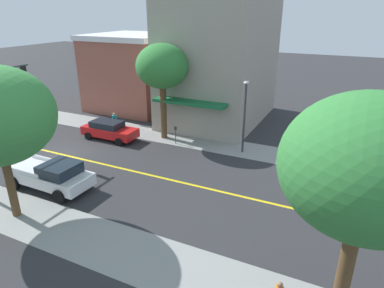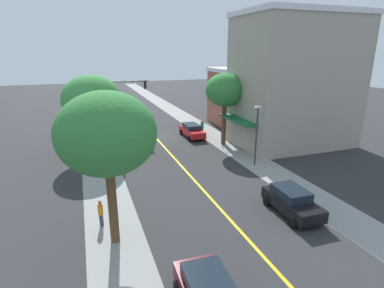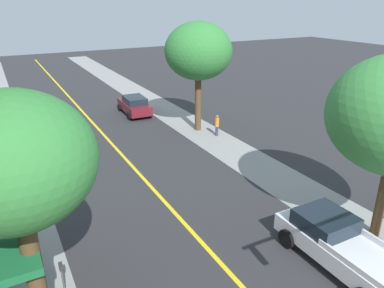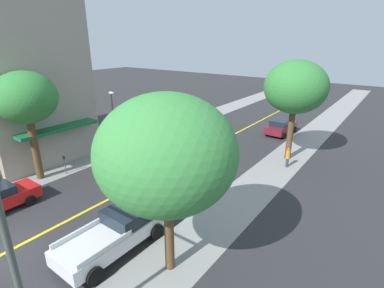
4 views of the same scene
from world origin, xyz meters
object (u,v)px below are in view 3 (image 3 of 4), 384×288
(street_lamp, at_px, (15,155))
(pedestrian_orange_shirt, at_px, (217,125))
(street_tree_right_corner, at_px, (13,163))
(street_tree_left_near, at_px, (198,52))
(black_sedan_left_curb, at_px, (50,140))
(maroon_sedan_right_curb, at_px, (134,105))
(parking_meter, at_px, (62,275))
(white_pickup_truck, at_px, (339,244))

(street_lamp, xyz_separation_m, pedestrian_orange_shirt, (13.68, 5.66, -2.56))
(street_tree_right_corner, bearing_deg, pedestrian_orange_shirt, 42.17)
(street_tree_right_corner, distance_m, street_lamp, 7.29)
(street_tree_left_near, xyz_separation_m, street_lamp, (-13.10, -7.50, -2.57))
(street_lamp, bearing_deg, street_tree_right_corner, -91.21)
(street_tree_left_near, relative_size, black_sedan_left_curb, 1.88)
(black_sedan_left_curb, bearing_deg, pedestrian_orange_shirt, -101.31)
(street_lamp, relative_size, maroon_sedan_right_curb, 1.20)
(street_tree_right_corner, bearing_deg, black_sedan_left_curb, 80.80)
(street_tree_right_corner, bearing_deg, parking_meter, 62.06)
(parking_meter, height_order, maroon_sedan_right_curb, maroon_sedan_right_curb)
(parking_meter, relative_size, maroon_sedan_right_curb, 0.32)
(street_lamp, bearing_deg, parking_meter, -83.04)
(street_lamp, xyz_separation_m, white_pickup_truck, (10.26, -8.56, -2.53))
(white_pickup_truck, bearing_deg, street_lamp, 50.73)
(street_tree_left_near, bearing_deg, white_pickup_truck, -100.03)
(street_lamp, relative_size, pedestrian_orange_shirt, 3.35)
(parking_meter, distance_m, street_lamp, 5.94)
(street_lamp, height_order, pedestrian_orange_shirt, street_lamp)
(street_tree_left_near, height_order, black_sedan_left_curb, street_tree_left_near)
(pedestrian_orange_shirt, bearing_deg, street_lamp, -122.03)
(street_tree_left_near, height_order, street_tree_right_corner, street_tree_left_near)
(street_tree_left_near, height_order, maroon_sedan_right_curb, street_tree_left_near)
(parking_meter, xyz_separation_m, maroon_sedan_right_curb, (9.54, 19.10, -0.10))
(street_tree_right_corner, height_order, black_sedan_left_curb, street_tree_right_corner)
(street_tree_right_corner, xyz_separation_m, pedestrian_orange_shirt, (13.83, 12.53, -4.99))
(street_lamp, bearing_deg, street_tree_left_near, 29.80)
(parking_meter, relative_size, black_sedan_left_curb, 0.33)
(white_pickup_truck, bearing_deg, black_sedan_left_curb, 25.92)
(parking_meter, distance_m, pedestrian_orange_shirt, 17.06)
(parking_meter, bearing_deg, street_tree_left_near, 45.95)
(black_sedan_left_curb, distance_m, white_pickup_truck, 18.59)
(street_tree_left_near, distance_m, maroon_sedan_right_curb, 8.59)
(street_tree_right_corner, distance_m, white_pickup_truck, 11.65)
(street_tree_left_near, height_order, white_pickup_truck, street_tree_left_near)
(street_lamp, relative_size, black_sedan_left_curb, 1.25)
(street_tree_left_near, relative_size, parking_meter, 5.70)
(parking_meter, relative_size, street_lamp, 0.26)
(street_tree_right_corner, height_order, street_lamp, street_tree_right_corner)
(street_tree_left_near, xyz_separation_m, maroon_sedan_right_curb, (-2.90, 6.24, -5.14))
(street_tree_right_corner, distance_m, parking_meter, 5.20)
(parking_meter, xyz_separation_m, black_sedan_left_curb, (1.65, 13.60, -0.09))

